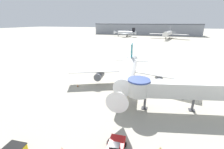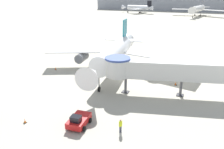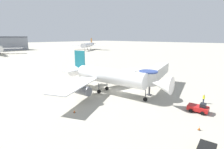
% 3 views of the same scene
% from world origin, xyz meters
% --- Properties ---
extents(ground_plane, '(800.00, 800.00, 0.00)m').
position_xyz_m(ground_plane, '(0.00, 0.00, 0.00)').
color(ground_plane, '#A8A393').
extents(main_airplane, '(31.80, 27.61, 9.81)m').
position_xyz_m(main_airplane, '(-2.86, 1.36, 4.15)').
color(main_airplane, white).
rests_on(main_airplane, ground_plane).
extents(jet_bridge, '(18.89, 7.53, 6.00)m').
position_xyz_m(jet_bridge, '(7.06, -5.70, 4.32)').
color(jet_bridge, silver).
rests_on(jet_bridge, ground_plane).
extents(pushback_tug_red, '(2.61, 3.63, 1.76)m').
position_xyz_m(pushback_tug_red, '(0.17, -18.36, 0.75)').
color(pushback_tug_red, red).
rests_on(pushback_tug_red, ground_plane).
extents(traffic_cone_port_wing, '(0.38, 0.38, 0.63)m').
position_xyz_m(traffic_cone_port_wing, '(-15.20, -1.93, 0.30)').
color(traffic_cone_port_wing, black).
rests_on(traffic_cone_port_wing, ground_plane).
extents(traffic_cone_apron_front, '(0.37, 0.37, 0.62)m').
position_xyz_m(traffic_cone_apron_front, '(-6.52, -20.45, 0.29)').
color(traffic_cone_apron_front, black).
rests_on(traffic_cone_apron_front, ground_plane).
extents(traffic_cone_starboard_wing, '(0.43, 0.43, 0.72)m').
position_xyz_m(traffic_cone_starboard_wing, '(9.79, -0.64, 0.34)').
color(traffic_cone_starboard_wing, black).
rests_on(traffic_cone_starboard_wing, ground_plane).
extents(ground_crew_marshaller, '(0.35, 0.41, 1.83)m').
position_xyz_m(ground_crew_marshaller, '(5.51, -17.77, 1.06)').
color(ground_crew_marshaller, '#1E2338').
rests_on(ground_crew_marshaller, ground_plane).
extents(background_jet_gray_tail, '(36.94, 34.09, 11.35)m').
position_xyz_m(background_jet_gray_tail, '(8.27, 128.29, 4.96)').
color(background_jet_gray_tail, white).
rests_on(background_jet_gray_tail, ground_plane).
extents(background_jet_black_tail, '(26.37, 25.10, 9.66)m').
position_xyz_m(background_jet_black_tail, '(-36.10, 136.45, 4.27)').
color(background_jet_black_tail, silver).
rests_on(background_jet_black_tail, ground_plane).
extents(terminal_building, '(131.11, 24.11, 13.73)m').
position_xyz_m(terminal_building, '(-19.39, 175.00, 6.87)').
color(terminal_building, gray).
rests_on(terminal_building, ground_plane).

